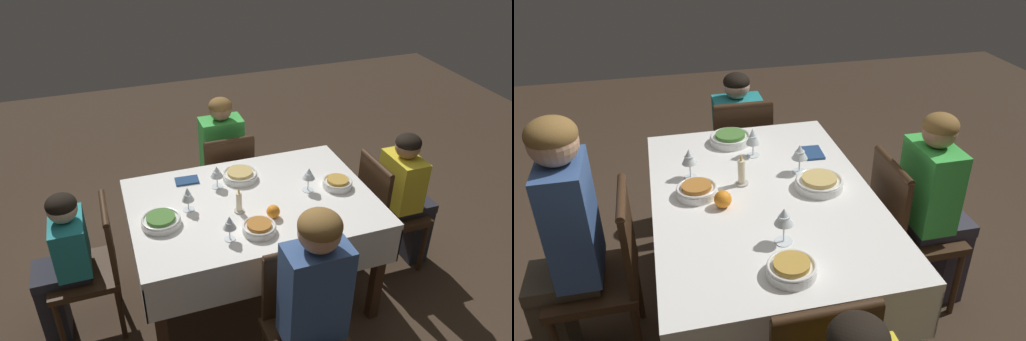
# 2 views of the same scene
# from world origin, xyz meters

# --- Properties ---
(ground_plane) EXTENTS (8.00, 8.00, 0.00)m
(ground_plane) POSITION_xyz_m (0.00, 0.00, 0.00)
(ground_plane) COLOR #3D2D21
(dining_table) EXTENTS (1.43, 0.97, 0.74)m
(dining_table) POSITION_xyz_m (0.00, 0.00, 0.65)
(dining_table) COLOR white
(dining_table) RESTS_ON ground_plane
(chair_south) EXTENTS (0.39, 0.39, 0.85)m
(chair_south) POSITION_xyz_m (0.03, -0.71, 0.47)
(chair_south) COLOR #382314
(chair_south) RESTS_ON ground_plane
(chair_north) EXTENTS (0.39, 0.39, 0.85)m
(chair_north) POSITION_xyz_m (0.04, 0.71, 0.47)
(chair_north) COLOR #382314
(chair_north) RESTS_ON ground_plane
(chair_west) EXTENTS (0.39, 0.39, 0.85)m
(chair_west) POSITION_xyz_m (-0.94, 0.07, 0.47)
(chair_west) COLOR #382314
(chair_west) RESTS_ON ground_plane
(chair_east) EXTENTS (0.39, 0.39, 0.85)m
(chair_east) POSITION_xyz_m (0.94, 0.01, 0.47)
(chair_east) COLOR #382314
(chair_east) RESTS_ON ground_plane
(person_adult_denim) EXTENTS (0.30, 0.34, 1.21)m
(person_adult_denim) POSITION_xyz_m (0.03, -0.85, 0.68)
(person_adult_denim) COLOR #4C4233
(person_adult_denim) RESTS_ON ground_plane
(person_child_green) EXTENTS (0.30, 0.33, 1.07)m
(person_child_green) POSITION_xyz_m (0.04, 0.87, 0.58)
(person_child_green) COLOR #383342
(person_child_green) RESTS_ON ground_plane
(person_child_teal) EXTENTS (0.33, 0.30, 0.96)m
(person_child_teal) POSITION_xyz_m (-1.10, 0.07, 0.53)
(person_child_teal) COLOR #282833
(person_child_teal) RESTS_ON ground_plane
(person_child_yellow) EXTENTS (0.33, 0.30, 1.00)m
(person_child_yellow) POSITION_xyz_m (1.10, 0.01, 0.55)
(person_child_yellow) COLOR #282833
(person_child_yellow) RESTS_ON ground_plane
(bowl_south) EXTENTS (0.18, 0.18, 0.06)m
(bowl_south) POSITION_xyz_m (-0.06, -0.29, 0.77)
(bowl_south) COLOR white
(bowl_south) RESTS_ON dining_table
(wine_glass_south) EXTENTS (0.07, 0.07, 0.15)m
(wine_glass_south) POSITION_xyz_m (-0.22, -0.30, 0.85)
(wine_glass_south) COLOR white
(wine_glass_south) RESTS_ON dining_table
(bowl_north) EXTENTS (0.22, 0.22, 0.06)m
(bowl_north) POSITION_xyz_m (0.01, 0.26, 0.77)
(bowl_north) COLOR white
(bowl_north) RESTS_ON dining_table
(wine_glass_north) EXTENTS (0.08, 0.08, 0.15)m
(wine_glass_north) POSITION_xyz_m (-0.15, 0.21, 0.85)
(wine_glass_north) COLOR white
(wine_glass_north) RESTS_ON dining_table
(bowl_west) EXTENTS (0.22, 0.22, 0.06)m
(bowl_west) POSITION_xyz_m (-0.54, -0.06, 0.77)
(bowl_west) COLOR white
(bowl_west) RESTS_ON dining_table
(wine_glass_west) EXTENTS (0.07, 0.07, 0.15)m
(wine_glass_west) POSITION_xyz_m (-0.37, 0.03, 0.85)
(wine_glass_west) COLOR white
(wine_glass_west) RESTS_ON dining_table
(bowl_east) EXTENTS (0.18, 0.18, 0.06)m
(bowl_east) POSITION_xyz_m (0.54, -0.02, 0.77)
(bowl_east) COLOR white
(bowl_east) RESTS_ON dining_table
(wine_glass_east) EXTENTS (0.08, 0.08, 0.15)m
(wine_glass_east) POSITION_xyz_m (0.35, -0.00, 0.86)
(wine_glass_east) COLOR white
(wine_glass_east) RESTS_ON dining_table
(candle_centerpiece) EXTENTS (0.06, 0.06, 0.15)m
(candle_centerpiece) POSITION_xyz_m (-0.10, -0.08, 0.80)
(candle_centerpiece) COLOR beige
(candle_centerpiece) RESTS_ON dining_table
(orange_fruit) EXTENTS (0.08, 0.08, 0.08)m
(orange_fruit) POSITION_xyz_m (0.06, -0.19, 0.78)
(orange_fruit) COLOR orange
(orange_fruit) RESTS_ON dining_table
(napkin_red_folded) EXTENTS (0.15, 0.10, 0.01)m
(napkin_red_folded) POSITION_xyz_m (-0.32, 0.33, 0.75)
(napkin_red_folded) COLOR navy
(napkin_red_folded) RESTS_ON dining_table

